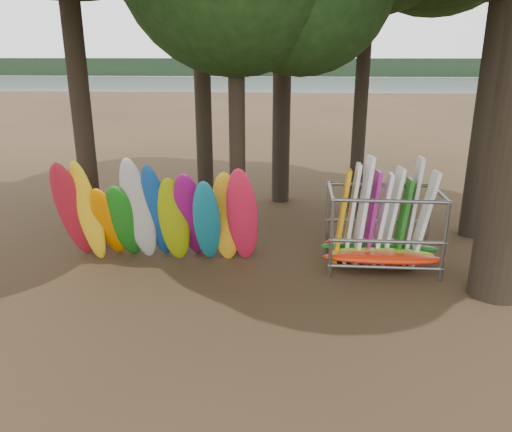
{
  "coord_description": "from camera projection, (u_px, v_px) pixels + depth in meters",
  "views": [
    {
      "loc": [
        0.34,
        -9.78,
        5.1
      ],
      "look_at": [
        -0.54,
        1.5,
        1.4
      ],
      "focal_mm": 35.0,
      "sensor_mm": 36.0,
      "label": 1
    }
  ],
  "objects": [
    {
      "name": "ground",
      "position": [
        275.0,
        299.0,
        10.88
      ],
      "size": [
        120.0,
        120.0,
        0.0
      ],
      "primitive_type": "plane",
      "color": "#47331E",
      "rests_on": "ground"
    },
    {
      "name": "lake",
      "position": [
        293.0,
        93.0,
        67.74
      ],
      "size": [
        160.0,
        160.0,
        0.0
      ],
      "primitive_type": "plane",
      "color": "gray",
      "rests_on": "ground"
    },
    {
      "name": "far_shore",
      "position": [
        295.0,
        67.0,
        114.49
      ],
      "size": [
        160.0,
        4.0,
        4.0
      ],
      "primitive_type": "cube",
      "color": "black",
      "rests_on": "ground"
    },
    {
      "name": "kayak_row",
      "position": [
        159.0,
        217.0,
        12.18
      ],
      "size": [
        5.02,
        2.23,
        3.04
      ],
      "color": "#B31A2C",
      "rests_on": "ground"
    },
    {
      "name": "storage_rack",
      "position": [
        382.0,
        231.0,
        12.28
      ],
      "size": [
        2.97,
        1.55,
        2.79
      ],
      "color": "slate",
      "rests_on": "ground"
    }
  ]
}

